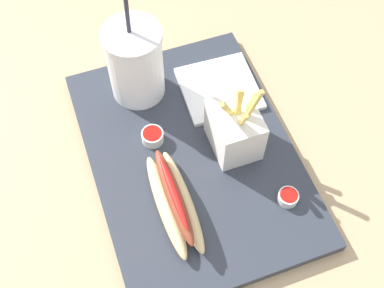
{
  "coord_description": "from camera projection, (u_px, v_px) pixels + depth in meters",
  "views": [
    {
      "loc": [
        -0.4,
        0.14,
        0.75
      ],
      "look_at": [
        0.0,
        0.0,
        0.05
      ],
      "focal_mm": 47.0,
      "sensor_mm": 36.0,
      "label": 1
    }
  ],
  "objects": [
    {
      "name": "napkin_stack",
      "position": [
        219.0,
        88.0,
        0.91
      ],
      "size": [
        0.14,
        0.14,
        0.01
      ],
      "primitive_type": "cube",
      "rotation": [
        0.0,
        0.0,
        -0.04
      ],
      "color": "white",
      "rests_on": "food_tray"
    },
    {
      "name": "ketchup_cup_1",
      "position": [
        153.0,
        136.0,
        0.85
      ],
      "size": [
        0.04,
        0.04,
        0.02
      ],
      "color": "white",
      "rests_on": "food_tray"
    },
    {
      "name": "ground_plane",
      "position": [
        192.0,
        162.0,
        0.87
      ],
      "size": [
        2.4,
        2.4,
        0.02
      ],
      "primitive_type": "cube",
      "color": "tan"
    },
    {
      "name": "ketchup_cup_2",
      "position": [
        288.0,
        197.0,
        0.79
      ],
      "size": [
        0.03,
        0.03,
        0.02
      ],
      "color": "white",
      "rests_on": "food_tray"
    },
    {
      "name": "fries_basket",
      "position": [
        235.0,
        129.0,
        0.81
      ],
      "size": [
        0.09,
        0.07,
        0.15
      ],
      "color": "white",
      "rests_on": "food_tray"
    },
    {
      "name": "soda_cup",
      "position": [
        135.0,
        63.0,
        0.85
      ],
      "size": [
        0.1,
        0.1,
        0.23
      ],
      "color": "white",
      "rests_on": "food_tray"
    },
    {
      "name": "hot_dog_1",
      "position": [
        174.0,
        201.0,
        0.77
      ],
      "size": [
        0.18,
        0.05,
        0.06
      ],
      "color": "#E5C689",
      "rests_on": "food_tray"
    },
    {
      "name": "food_tray",
      "position": [
        192.0,
        156.0,
        0.85
      ],
      "size": [
        0.46,
        0.33,
        0.02
      ],
      "primitive_type": "cube",
      "color": "#2D333D",
      "rests_on": "ground_plane"
    }
  ]
}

